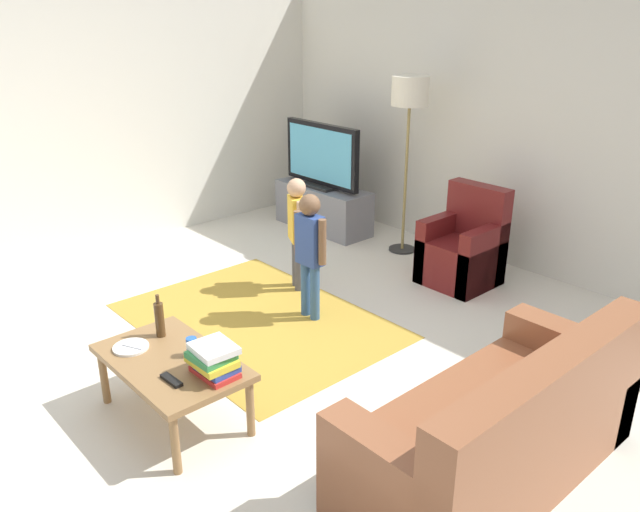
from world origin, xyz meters
TOP-DOWN VIEW (x-y plane):
  - ground at (0.00, 0.00)m, footprint 7.80×7.80m
  - wall_back at (0.00, 3.00)m, footprint 6.00×0.12m
  - wall_left at (-3.00, 0.00)m, footprint 0.12×6.00m
  - area_rug at (-0.49, 0.35)m, footprint 2.20×1.60m
  - tv_stand at (-1.84, 2.30)m, footprint 1.20×0.44m
  - tv at (-1.84, 2.28)m, footprint 1.10×0.28m
  - couch at (1.89, 0.22)m, footprint 0.80×1.80m
  - armchair at (0.14, 2.26)m, footprint 0.60×0.60m
  - floor_lamp at (-0.77, 2.45)m, footprint 0.36×0.36m
  - child_near_tv at (-0.77, 1.02)m, footprint 0.31×0.21m
  - child_center at (-0.26, 0.72)m, footprint 0.35×0.17m
  - coffee_table at (0.22, -0.81)m, footprint 1.00×0.60m
  - book_stack at (0.54, -0.70)m, footprint 0.28×0.25m
  - bottle at (-0.08, -0.71)m, footprint 0.06×0.06m
  - tv_remote at (0.44, -0.93)m, footprint 0.17×0.06m
  - soda_can at (0.27, -0.69)m, footprint 0.07×0.07m
  - plate at (-0.06, -0.93)m, footprint 0.22×0.22m

SIDE VIEW (x-z plane):
  - ground at x=0.00m, z-range 0.00..0.00m
  - area_rug at x=-0.49m, z-range 0.00..0.01m
  - tv_stand at x=-1.84m, z-range -0.01..0.49m
  - couch at x=1.89m, z-range -0.14..0.72m
  - armchair at x=0.14m, z-range -0.15..0.75m
  - coffee_table at x=0.22m, z-range 0.16..0.58m
  - plate at x=-0.06m, z-range 0.42..0.44m
  - tv_remote at x=0.44m, z-range 0.42..0.44m
  - soda_can at x=0.27m, z-range 0.42..0.54m
  - book_stack at x=0.54m, z-range 0.42..0.61m
  - bottle at x=-0.08m, z-range 0.40..0.69m
  - child_near_tv at x=-0.77m, z-range 0.10..1.13m
  - child_center at x=-0.26m, z-range 0.11..1.16m
  - tv at x=-1.84m, z-range 0.49..1.20m
  - wall_back at x=0.00m, z-range 0.00..2.70m
  - wall_left at x=-3.00m, z-range 0.00..2.70m
  - floor_lamp at x=-0.77m, z-range 0.65..2.43m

